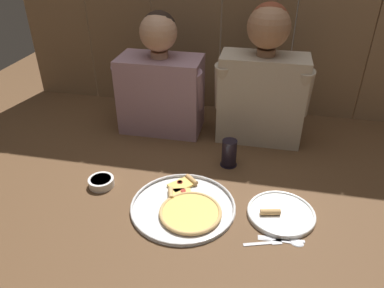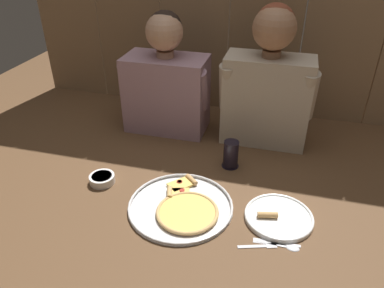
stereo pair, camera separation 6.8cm
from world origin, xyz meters
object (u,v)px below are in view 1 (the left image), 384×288
(dinner_plate, at_px, (281,213))
(drinking_glass, at_px, (229,153))
(pizza_tray, at_px, (185,207))
(dipping_bowl, at_px, (101,182))
(diner_right, at_px, (263,81))
(diner_left, at_px, (161,82))

(dinner_plate, xyz_separation_m, drinking_glass, (-0.22, 0.28, 0.05))
(dinner_plate, bearing_deg, pizza_tray, -173.48)
(pizza_tray, height_order, dinner_plate, dinner_plate)
(pizza_tray, distance_m, dipping_bowl, 0.37)
(diner_right, bearing_deg, dipping_bowl, -139.06)
(diner_left, height_order, diner_right, diner_right)
(diner_right, bearing_deg, diner_left, -179.99)
(dinner_plate, relative_size, diner_left, 0.42)
(dinner_plate, height_order, drinking_glass, drinking_glass)
(pizza_tray, relative_size, drinking_glass, 3.23)
(drinking_glass, bearing_deg, pizza_tray, -110.68)
(dinner_plate, height_order, diner_right, diner_right)
(pizza_tray, xyz_separation_m, drinking_glass, (0.12, 0.32, 0.05))
(drinking_glass, xyz_separation_m, diner_right, (0.11, 0.26, 0.24))
(pizza_tray, relative_size, dinner_plate, 1.59)
(diner_left, xyz_separation_m, diner_right, (0.48, 0.00, 0.04))
(dinner_plate, bearing_deg, diner_right, 101.88)
(dipping_bowl, bearing_deg, pizza_tray, -11.27)
(diner_left, bearing_deg, diner_right, 0.01)
(drinking_glass, bearing_deg, diner_left, 144.75)
(pizza_tray, height_order, diner_left, diner_left)
(pizza_tray, distance_m, drinking_glass, 0.35)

